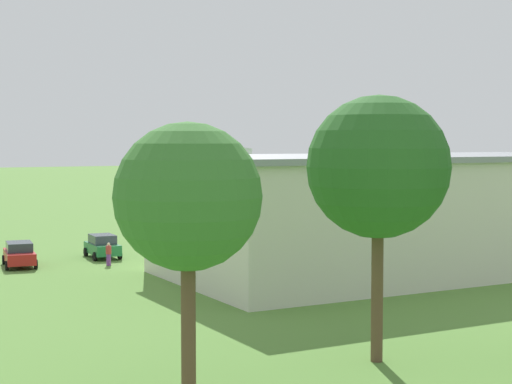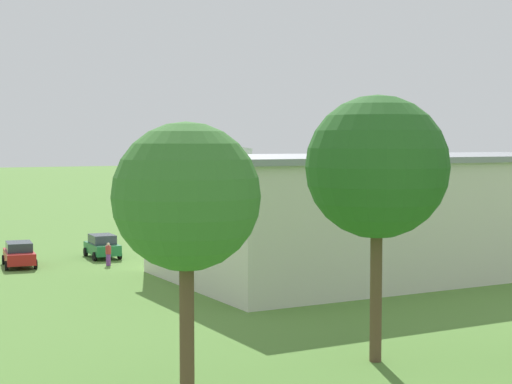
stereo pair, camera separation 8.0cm
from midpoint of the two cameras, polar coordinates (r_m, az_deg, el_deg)
ground_plane at (r=83.66m, az=-1.96°, el=-2.31°), size 400.00×400.00×0.00m
hangar at (r=55.39m, az=10.21°, el=-1.39°), size 31.85×15.44×7.63m
biplane at (r=83.16m, az=-2.71°, el=1.73°), size 7.78×7.75×3.77m
car_blue at (r=75.51m, az=11.80°, el=-2.39°), size 2.30×4.22×1.59m
car_green at (r=61.24m, az=-10.63°, el=-3.70°), size 2.22×4.03×1.71m
car_red at (r=58.26m, az=-16.12°, el=-4.15°), size 2.54×4.52×1.68m
person_by_parked_cars at (r=57.39m, az=-10.22°, el=-4.27°), size 0.47×0.47×1.58m
person_beside_truck at (r=70.07m, az=1.23°, el=-2.79°), size 0.40×0.40×1.62m
tree_behind_hangar_right at (r=31.74m, az=8.40°, el=1.68°), size 5.50×5.50×10.29m
tree_behind_hangar_left at (r=27.07m, az=-4.84°, el=-0.40°), size 4.92×4.92×9.17m
windsock at (r=100.10m, az=5.05°, el=2.19°), size 1.45×0.80×7.07m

